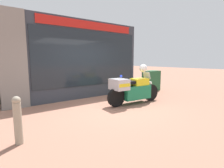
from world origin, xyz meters
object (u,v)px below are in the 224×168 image
paramedic_motorcycle (132,89)px  utility_cabinet (151,81)px  street_bollard (18,119)px  white_helmet (143,68)px

paramedic_motorcycle → utility_cabinet: bearing=31.5°
street_bollard → utility_cabinet: bearing=19.6°
white_helmet → street_bollard: 4.66m
paramedic_motorcycle → white_helmet: bearing=0.0°
utility_cabinet → street_bollard: utility_cabinet is taller
paramedic_motorcycle → street_bollard: bearing=-162.9°
paramedic_motorcycle → utility_cabinet: size_ratio=2.23×
paramedic_motorcycle → utility_cabinet: (2.87, 1.50, -0.03)m
white_helmet → street_bollard: bearing=-168.8°
street_bollard → paramedic_motorcycle: bearing=13.2°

